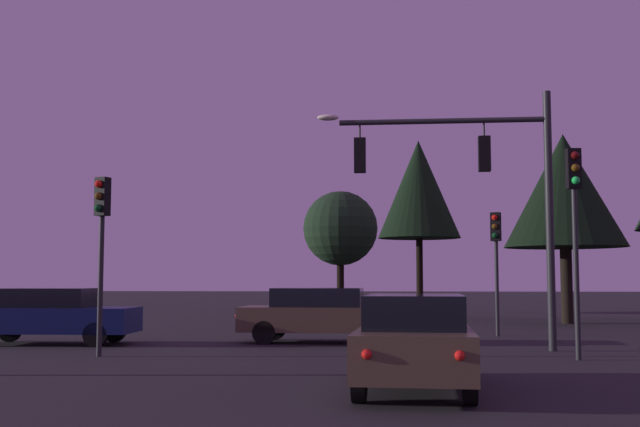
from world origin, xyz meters
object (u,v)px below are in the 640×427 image
traffic_light_median (575,210)px  tree_center_horizon (419,189)px  car_crossing_right (50,315)px  tree_behind_sign (340,229)px  car_crossing_left (322,314)px  tree_right_cluster (564,191)px  traffic_signal_mast_arm (480,177)px  car_nearside_lane (415,340)px  traffic_light_corner_right (496,248)px  traffic_light_corner_left (101,229)px

traffic_light_median → tree_center_horizon: tree_center_horizon is taller
car_crossing_right → tree_behind_sign: size_ratio=0.73×
car_crossing_left → tree_right_cluster: tree_right_cluster is taller
traffic_signal_mast_arm → car_nearside_lane: traffic_signal_mast_arm is taller
car_crossing_right → tree_center_horizon: (10.76, 14.43, 5.01)m
traffic_light_corner_right → tree_right_cluster: size_ratio=0.50×
car_crossing_right → tree_center_horizon: 18.69m
car_crossing_right → traffic_light_median: bearing=-13.4°
traffic_light_corner_right → tree_center_horizon: (-1.87, 10.43, 3.05)m
car_crossing_right → tree_behind_sign: 21.69m
traffic_light_corner_right → traffic_light_median: bearing=-84.5°
tree_center_horizon → car_nearside_lane: bearing=-93.1°
car_nearside_lane → tree_right_cluster: bearing=70.4°
car_crossing_right → car_nearside_lane: bearing=-40.4°
tree_center_horizon → car_crossing_right: bearing=-126.7°
traffic_signal_mast_arm → traffic_light_corner_right: size_ratio=1.69×
tree_center_horizon → traffic_signal_mast_arm: bearing=-87.1°
tree_right_cluster → tree_center_horizon: bearing=150.6°
traffic_light_median → tree_center_horizon: (-2.57, 17.61, 2.51)m
traffic_signal_mast_arm → tree_behind_sign: traffic_signal_mast_arm is taller
traffic_signal_mast_arm → car_nearside_lane: (-2.00, -7.18, -3.57)m
traffic_light_corner_right → car_crossing_left: bearing=-151.5°
car_crossing_right → tree_right_cluster: size_ratio=0.61×
traffic_light_median → car_crossing_left: (-5.97, 4.31, -2.50)m
car_crossing_left → tree_center_horizon: size_ratio=0.59×
traffic_signal_mast_arm → traffic_light_corner_left: traffic_signal_mast_arm is taller
traffic_light_corner_right → car_crossing_left: 6.32m
traffic_light_corner_right → car_crossing_right: bearing=-162.4°
car_nearside_lane → tree_behind_sign: bearing=95.3°
car_nearside_lane → car_crossing_left: (-2.20, 9.27, 0.00)m
traffic_signal_mast_arm → car_nearside_lane: 8.26m
traffic_light_corner_left → car_nearside_lane: size_ratio=0.93×
traffic_light_corner_left → tree_center_horizon: tree_center_horizon is taller
traffic_light_corner_left → traffic_light_corner_right: size_ratio=1.07×
tree_behind_sign → car_crossing_right: bearing=-108.9°
traffic_signal_mast_arm → traffic_light_corner_right: (1.08, 4.95, -1.61)m
car_crossing_left → car_crossing_right: size_ratio=1.01×
car_crossing_left → tree_behind_sign: (-0.45, 19.10, 3.63)m
traffic_signal_mast_arm → tree_right_cluster: tree_right_cluster is taller
tree_right_cluster → traffic_light_median: bearing=-102.2°
tree_behind_sign → traffic_signal_mast_arm: bearing=-77.6°
traffic_light_corner_right → tree_center_horizon: 11.03m
traffic_signal_mast_arm → car_crossing_left: size_ratio=1.38×
traffic_light_median → tree_behind_sign: 24.30m
car_crossing_left → tree_right_cluster: size_ratio=0.62×
traffic_signal_mast_arm → car_crossing_right: traffic_signal_mast_arm is taller
traffic_signal_mast_arm → car_crossing_left: traffic_signal_mast_arm is taller
traffic_light_corner_right → car_nearside_lane: (-3.08, -12.13, -1.96)m
traffic_signal_mast_arm → traffic_light_corner_left: bearing=-165.8°
tree_right_cluster → traffic_light_corner_left: bearing=-133.9°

